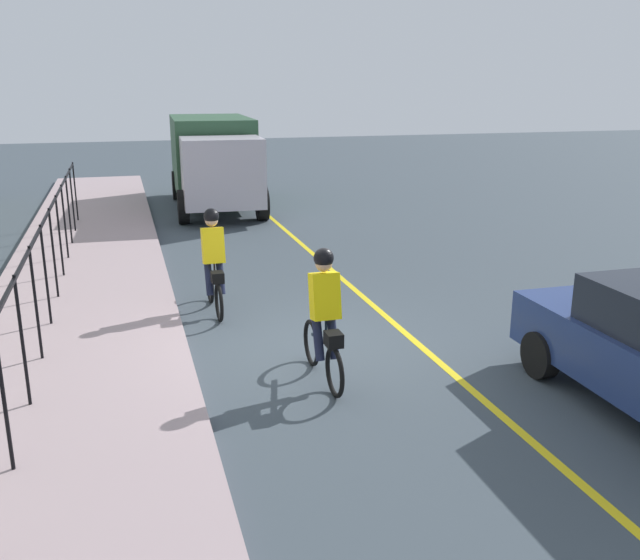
# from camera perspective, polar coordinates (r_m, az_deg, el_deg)

# --- Properties ---
(ground_plane) EXTENTS (80.00, 80.00, 0.00)m
(ground_plane) POSITION_cam_1_polar(r_m,az_deg,el_deg) (10.39, -0.78, -5.55)
(ground_plane) COLOR #3C464F
(lane_line_centre) EXTENTS (36.00, 0.12, 0.01)m
(lane_line_centre) POSITION_cam_1_polar(r_m,az_deg,el_deg) (10.89, 7.39, -4.63)
(lane_line_centre) COLOR yellow
(lane_line_centre) RESTS_ON ground
(sidewalk) EXTENTS (40.00, 3.20, 0.15)m
(sidewalk) POSITION_cam_1_polar(r_m,az_deg,el_deg) (10.08, -19.90, -6.81)
(sidewalk) COLOR #A58E92
(sidewalk) RESTS_ON ground
(iron_fence) EXTENTS (19.31, 0.04, 1.60)m
(iron_fence) POSITION_cam_1_polar(r_m,az_deg,el_deg) (10.70, -22.37, 1.15)
(iron_fence) COLOR black
(iron_fence) RESTS_ON sidewalk
(cyclist_lead) EXTENTS (1.71, 0.36, 1.83)m
(cyclist_lead) POSITION_cam_1_polar(r_m,az_deg,el_deg) (11.74, -8.84, 1.48)
(cyclist_lead) COLOR black
(cyclist_lead) RESTS_ON ground
(cyclist_follow) EXTENTS (1.71, 0.36, 1.83)m
(cyclist_follow) POSITION_cam_1_polar(r_m,az_deg,el_deg) (8.88, 0.36, -3.11)
(cyclist_follow) COLOR black
(cyclist_follow) RESTS_ON ground
(box_truck_background) EXTENTS (6.80, 2.77, 2.78)m
(box_truck_background) POSITION_cam_1_polar(r_m,az_deg,el_deg) (22.13, -8.84, 9.97)
(box_truck_background) COLOR #2B4F34
(box_truck_background) RESTS_ON ground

